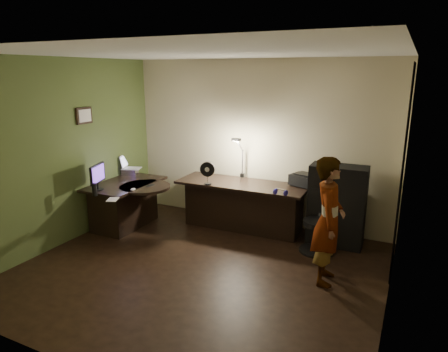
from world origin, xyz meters
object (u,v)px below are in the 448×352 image
at_px(monitor, 97,181).
at_px(office_chair, 318,223).
at_px(cabinet, 337,206).
at_px(desk_left, 126,205).
at_px(person, 328,221).
at_px(desk_right, 241,206).

distance_m(monitor, office_chair, 3.34).
bearing_deg(cabinet, desk_left, -167.42).
height_order(cabinet, person, person).
relative_size(cabinet, office_chair, 1.36).
bearing_deg(monitor, person, -16.14).
bearing_deg(desk_left, monitor, -103.81).
bearing_deg(office_chair, desk_left, -176.23).
height_order(desk_left, office_chair, office_chair).
bearing_deg(person, monitor, 83.85).
bearing_deg(monitor, desk_right, 14.47).
height_order(desk_left, desk_right, desk_right).
bearing_deg(cabinet, person, -85.78).
relative_size(monitor, office_chair, 0.50).
xyz_separation_m(desk_left, desk_right, (1.76, 0.71, 0.02)).
bearing_deg(person, cabinet, -2.97).
xyz_separation_m(office_chair, person, (0.28, -0.77, 0.34)).
distance_m(monitor, person, 3.47).
xyz_separation_m(desk_left, cabinet, (3.24, 0.79, 0.23)).
xyz_separation_m(cabinet, office_chair, (-0.17, -0.39, -0.16)).
relative_size(desk_right, office_chair, 2.36).
xyz_separation_m(desk_left, person, (3.35, -0.36, 0.41)).
relative_size(desk_right, monitor, 4.72).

